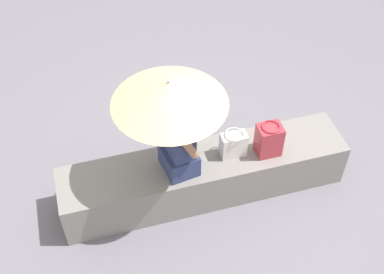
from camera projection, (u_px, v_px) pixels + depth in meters
The scene contains 6 objects.
ground_plane at pixel (204, 190), 5.06m from camera, with size 14.00×14.00×0.00m, color slate.
stone_bench at pixel (204, 175), 4.89m from camera, with size 2.74×0.54×0.48m, color gray.
person_seated at pixel (178, 138), 4.37m from camera, with size 0.33×0.49×0.90m.
parasol at pixel (169, 93), 3.92m from camera, with size 0.94×0.94×1.09m.
handbag_black at pixel (233, 144), 4.67m from camera, with size 0.24×0.18×0.27m.
tote_bag_canvas at pixel (269, 140), 4.66m from camera, with size 0.22×0.18×0.34m.
Camera 1 is at (0.97, 2.96, 4.02)m, focal length 47.50 mm.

